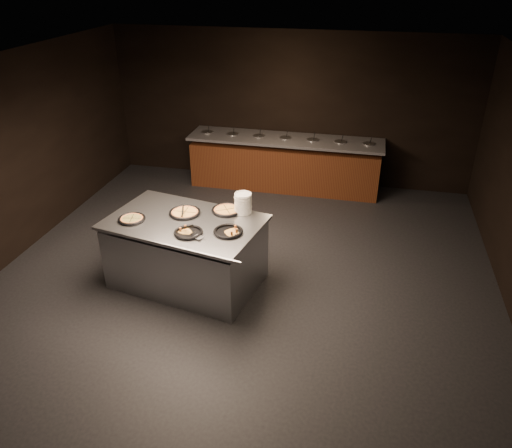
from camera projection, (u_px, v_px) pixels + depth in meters
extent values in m
cube|color=black|center=(239.00, 290.00, 6.85)|extent=(7.00, 8.00, 0.01)
cube|color=black|center=(234.00, 73.00, 5.47)|extent=(7.00, 8.00, 0.01)
cube|color=black|center=(290.00, 109.00, 9.60)|extent=(7.00, 0.01, 2.90)
cube|color=#5B2E15|center=(285.00, 167.00, 9.71)|extent=(3.60, 0.75, 0.85)
cube|color=#5D5C61|center=(285.00, 140.00, 9.45)|extent=(3.70, 0.83, 0.05)
cube|color=#3B160D|center=(284.00, 185.00, 9.90)|extent=(3.60, 0.69, 0.08)
cylinder|color=#B2B5BA|center=(207.00, 134.00, 9.76)|extent=(0.22, 0.22, 0.08)
cylinder|color=#466C2B|center=(207.00, 132.00, 9.74)|extent=(0.19, 0.19, 0.02)
cylinder|color=black|center=(208.00, 129.00, 9.68)|extent=(0.04, 0.10, 0.19)
cylinder|color=#B2B5BA|center=(233.00, 135.00, 9.65)|extent=(0.22, 0.22, 0.08)
cylinder|color=#466C2B|center=(233.00, 134.00, 9.64)|extent=(0.19, 0.19, 0.02)
cylinder|color=black|center=(234.00, 130.00, 9.58)|extent=(0.04, 0.10, 0.19)
cylinder|color=#B2B5BA|center=(259.00, 137.00, 9.55)|extent=(0.22, 0.22, 0.08)
cylinder|color=#466C2B|center=(259.00, 136.00, 9.54)|extent=(0.19, 0.19, 0.02)
cylinder|color=black|center=(260.00, 132.00, 9.48)|extent=(0.04, 0.10, 0.19)
cylinder|color=#B2B5BA|center=(285.00, 139.00, 9.45)|extent=(0.22, 0.22, 0.08)
cylinder|color=#466C2B|center=(285.00, 138.00, 9.44)|extent=(0.19, 0.19, 0.02)
cylinder|color=black|center=(287.00, 134.00, 9.38)|extent=(0.04, 0.10, 0.19)
cylinder|color=#B2B5BA|center=(312.00, 141.00, 9.35)|extent=(0.22, 0.22, 0.08)
cylinder|color=#466C2B|center=(313.00, 140.00, 9.34)|extent=(0.19, 0.19, 0.02)
cylinder|color=black|center=(314.00, 136.00, 9.27)|extent=(0.04, 0.10, 0.19)
cylinder|color=#B2B5BA|center=(340.00, 143.00, 9.25)|extent=(0.22, 0.22, 0.08)
cylinder|color=#466C2B|center=(340.00, 142.00, 9.24)|extent=(0.19, 0.19, 0.02)
cylinder|color=black|center=(342.00, 138.00, 9.17)|extent=(0.04, 0.10, 0.19)
cylinder|color=#B2B5BA|center=(369.00, 145.00, 9.15)|extent=(0.22, 0.22, 0.08)
cylinder|color=#466C2B|center=(369.00, 144.00, 9.13)|extent=(0.19, 0.19, 0.02)
cylinder|color=black|center=(371.00, 140.00, 9.07)|extent=(0.04, 0.10, 0.19)
cube|color=#B2B5BA|center=(187.00, 255.00, 6.82)|extent=(2.12, 1.52, 0.87)
cube|color=#B2B5BA|center=(184.00, 222.00, 6.58)|extent=(2.21, 1.62, 0.04)
cylinder|color=#B2B5BA|center=(166.00, 246.00, 6.04)|extent=(1.98, 0.42, 0.04)
cylinder|color=silver|center=(243.00, 203.00, 6.71)|extent=(0.23, 0.23, 0.28)
cylinder|color=black|center=(132.00, 220.00, 6.58)|extent=(0.34, 0.34, 0.01)
torus|color=black|center=(132.00, 219.00, 6.57)|extent=(0.36, 0.36, 0.04)
torus|color=#9C5628|center=(132.00, 219.00, 6.57)|extent=(0.30, 0.30, 0.03)
cylinder|color=#AC7C45|center=(132.00, 219.00, 6.57)|extent=(0.26, 0.26, 0.02)
cube|color=black|center=(132.00, 218.00, 6.57)|extent=(0.06, 0.25, 0.00)
cube|color=black|center=(132.00, 218.00, 6.57)|extent=(0.25, 0.06, 0.00)
cylinder|color=black|center=(185.00, 213.00, 6.74)|extent=(0.40, 0.40, 0.01)
torus|color=black|center=(185.00, 212.00, 6.74)|extent=(0.43, 0.43, 0.04)
torus|color=#9C5628|center=(185.00, 212.00, 6.73)|extent=(0.36, 0.36, 0.03)
cylinder|color=#DCAC50|center=(185.00, 212.00, 6.74)|extent=(0.32, 0.32, 0.02)
cube|color=black|center=(185.00, 212.00, 6.73)|extent=(0.01, 0.32, 0.00)
cube|color=black|center=(185.00, 212.00, 6.73)|extent=(0.32, 0.01, 0.00)
cylinder|color=black|center=(227.00, 211.00, 6.81)|extent=(0.39, 0.39, 0.01)
torus|color=black|center=(227.00, 210.00, 6.80)|extent=(0.41, 0.41, 0.04)
torus|color=#9C5628|center=(227.00, 210.00, 6.80)|extent=(0.35, 0.35, 0.03)
cylinder|color=#DCAC50|center=(227.00, 210.00, 6.80)|extent=(0.31, 0.31, 0.02)
cube|color=black|center=(227.00, 209.00, 6.80)|extent=(0.17, 0.27, 0.00)
cube|color=black|center=(227.00, 209.00, 6.80)|extent=(0.27, 0.17, 0.00)
cylinder|color=black|center=(188.00, 233.00, 6.26)|extent=(0.34, 0.34, 0.01)
torus|color=black|center=(188.00, 232.00, 6.25)|extent=(0.37, 0.37, 0.04)
cylinder|color=black|center=(228.00, 232.00, 6.28)|extent=(0.35, 0.35, 0.01)
torus|color=black|center=(228.00, 231.00, 6.27)|extent=(0.38, 0.38, 0.04)
cube|color=#B2B5BA|center=(183.00, 210.00, 6.79)|extent=(0.11, 0.12, 0.00)
cylinder|color=black|center=(183.00, 210.00, 6.63)|extent=(0.06, 0.18, 0.12)
cylinder|color=#B2B5BA|center=(183.00, 211.00, 6.72)|extent=(0.03, 0.09, 0.08)
cube|color=#B2B5BA|center=(198.00, 237.00, 6.14)|extent=(0.15, 0.14, 0.00)
cylinder|color=black|center=(188.00, 227.00, 6.20)|extent=(0.20, 0.12, 0.14)
cylinder|color=#B2B5BA|center=(193.00, 233.00, 6.17)|extent=(0.10, 0.06, 0.09)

